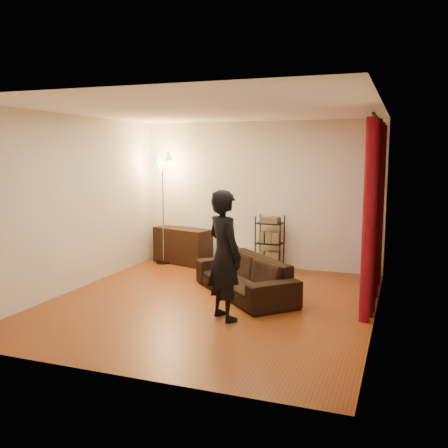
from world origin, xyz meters
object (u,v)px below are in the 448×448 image
at_px(sofa, 244,276).
at_px(storage_boxes, 234,258).
at_px(wire_shelf, 270,243).
at_px(person, 224,255).
at_px(media_cabinet, 183,246).
at_px(floor_lamp, 163,209).

relative_size(sofa, storage_boxes, 5.46).
height_order(sofa, wire_shelf, wire_shelf).
height_order(person, media_cabinet, person).
bearing_deg(storage_boxes, floor_lamp, -172.04).
distance_m(sofa, wire_shelf, 1.73).
xyz_separation_m(storage_boxes, wire_shelf, (0.72, -0.07, 0.35)).
relative_size(sofa, floor_lamp, 0.94).
bearing_deg(floor_lamp, person, -50.31).
distance_m(media_cabinet, wire_shelf, 1.74).
xyz_separation_m(media_cabinet, storage_boxes, (1.02, 0.08, -0.19)).
relative_size(person, storage_boxes, 4.58).
bearing_deg(storage_boxes, sofa, -66.23).
relative_size(wire_shelf, floor_lamp, 0.48).
xyz_separation_m(sofa, floor_lamp, (-2.16, 1.59, 0.76)).
distance_m(sofa, floor_lamp, 2.79).
xyz_separation_m(storage_boxes, floor_lamp, (-1.37, -0.19, 0.90)).
distance_m(wire_shelf, floor_lamp, 2.16).
bearing_deg(sofa, wire_shelf, 137.39).
bearing_deg(wire_shelf, floor_lamp, 179.54).
relative_size(storage_boxes, wire_shelf, 0.36).
bearing_deg(sofa, floor_lamp, -171.37).
distance_m(person, wire_shelf, 2.84).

